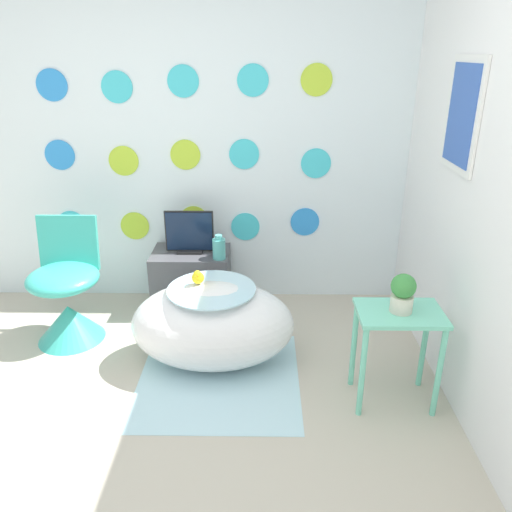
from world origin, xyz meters
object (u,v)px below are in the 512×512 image
object	(u,v)px
tv	(189,234)
bathtub	(213,324)
chair	(67,301)
vase	(219,248)
potted_plant_left	(403,293)

from	to	relation	value
tv	bathtub	bearing A→B (deg)	-72.53
bathtub	chair	size ratio (longest dim) A/B	1.22
vase	bathtub	bearing A→B (deg)	-89.63
bathtub	potted_plant_left	size ratio (longest dim) A/B	4.74
tv	vase	xyz separation A→B (m)	(0.23, -0.13, -0.06)
tv	vase	size ratio (longest dim) A/B	1.99
bathtub	tv	distance (m)	0.84
chair	potted_plant_left	xyz separation A→B (m)	(2.07, -0.64, 0.40)
bathtub	vase	xyz separation A→B (m)	(-0.00, 0.61, 0.27)
vase	potted_plant_left	world-z (taller)	potted_plant_left
chair	bathtub	bearing A→B (deg)	-15.05
tv	potted_plant_left	size ratio (longest dim) A/B	1.66
chair	tv	world-z (taller)	chair
chair	tv	bearing A→B (deg)	30.25
bathtub	vase	size ratio (longest dim) A/B	5.65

